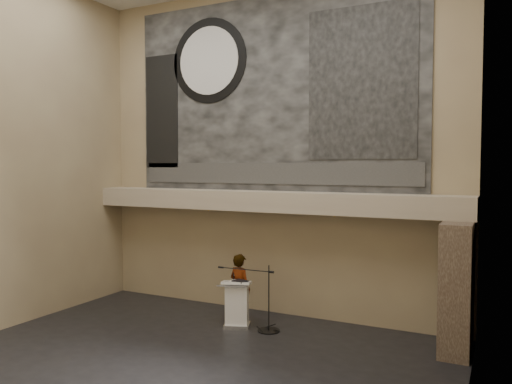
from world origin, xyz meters
The scene contains 19 objects.
floor centered at (0.00, 0.00, 0.00)m, with size 10.00×10.00×0.00m, color black.
wall_back centered at (0.00, 4.00, 4.25)m, with size 10.00×0.02×8.50m, color #897457.
wall_left centered at (-5.00, 0.00, 4.25)m, with size 0.02×8.00×8.50m, color #897457.
wall_right centered at (5.00, 0.00, 4.25)m, with size 0.02×8.00×8.50m, color #897457.
soffit centered at (0.00, 3.60, 2.95)m, with size 10.00×0.80×0.50m, color tan.
sprinkler_left centered at (-1.60, 3.55, 2.67)m, with size 0.04×0.04×0.06m, color #B2893D.
sprinkler_right centered at (1.90, 3.55, 2.67)m, with size 0.04×0.04×0.06m, color #B2893D.
banner centered at (0.00, 3.97, 5.70)m, with size 8.00×0.05×5.00m, color black.
banner_text_strip centered at (0.00, 3.93, 3.65)m, with size 7.76×0.02×0.55m, color #2F2F2F.
banner_clock_rim centered at (-1.80, 3.93, 6.70)m, with size 2.30×2.30×0.02m, color black.
banner_clock_face centered at (-1.80, 3.91, 6.70)m, with size 1.84×1.84×0.02m, color silver.
banner_building_print centered at (2.40, 3.93, 5.80)m, with size 2.60×0.02×3.60m, color black.
banner_brick_print centered at (-3.40, 3.93, 5.40)m, with size 1.10×0.02×3.20m, color black.
stone_pier centered at (4.65, 3.15, 1.35)m, with size 0.60×1.40×2.70m, color #44352A.
lectern centered at (-0.17, 2.52, 0.55)m, with size 0.79×0.67×1.13m.
binder centered at (-0.07, 2.49, 1.12)m, with size 0.32×0.26×0.04m, color black.
papers centered at (-0.24, 2.53, 1.10)m, with size 0.19×0.27×0.01m, color white.
speaker_person centered at (-0.26, 2.84, 0.85)m, with size 0.62×0.41×1.70m, color beige.
mic_stand centered at (0.59, 2.58, 0.23)m, with size 1.58×0.52×1.55m.
Camera 1 is at (5.50, -7.76, 3.84)m, focal length 35.00 mm.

